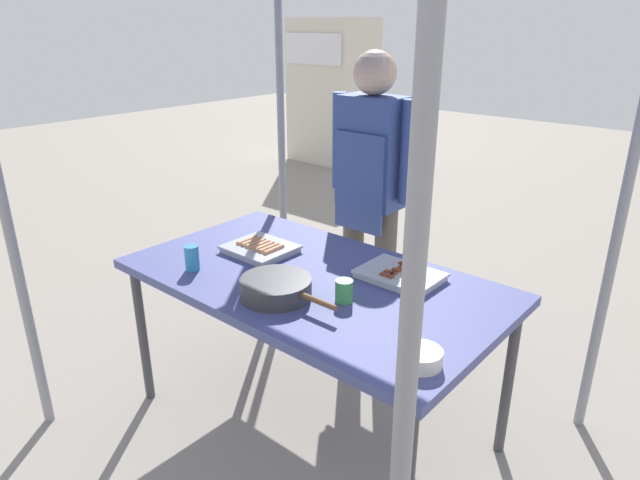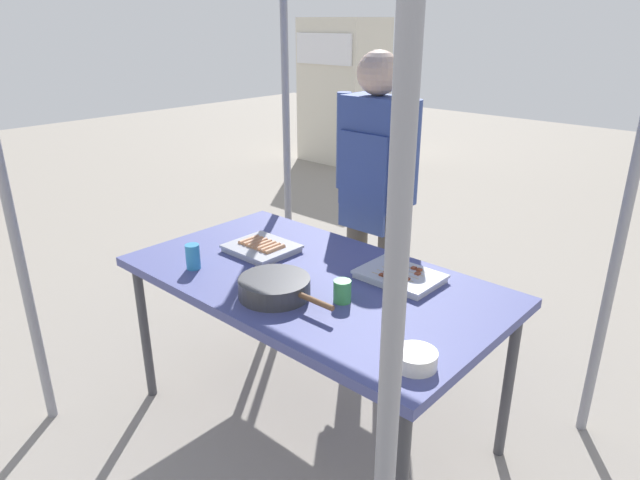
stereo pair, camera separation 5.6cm
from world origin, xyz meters
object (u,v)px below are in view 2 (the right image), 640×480
Objects in this scene: tray_meat_skewers at (400,276)px; drink_cup_by_wok at (193,257)px; condiment_bowl at (415,359)px; neighbor_stall_left at (343,91)px; vendor_woman at (374,180)px; drink_cup_near_edge at (342,291)px; stall_table at (312,288)px; tray_grilled_sausages at (262,248)px; cooking_wok at (275,286)px.

drink_cup_by_wok reaches higher than tray_meat_skewers.
neighbor_stall_left reaches higher than condiment_bowl.
drink_cup_near_edge is at bearing 120.27° from vendor_woman.
neighbor_stall_left is (-3.98, 4.41, 0.12)m from condiment_bowl.
drink_cup_by_wok is at bearing -57.18° from neighbor_stall_left.
condiment_bowl is 5.94m from neighbor_stall_left.
vendor_woman reaches higher than tray_meat_skewers.
stall_table is 0.27m from drink_cup_near_edge.
condiment_bowl is at bearing -16.43° from tray_grilled_sausages.
cooking_wok is at bearing -35.92° from tray_grilled_sausages.
neighbor_stall_left reaches higher than tray_grilled_sausages.
stall_table is 0.25m from cooking_wok.
cooking_wok is 0.25× the size of neighbor_stall_left.
tray_meat_skewers is at bearing 80.03° from drink_cup_near_edge.
drink_cup_near_edge is (0.22, 0.14, 0.00)m from cooking_wok.
vendor_woman is at bearing 80.88° from drink_cup_by_wok.
stall_table is 5.30m from neighbor_stall_left.
vendor_woman reaches higher than cooking_wok.
cooking_wok is 1.06m from vendor_woman.
cooking_wok is at bearing -148.05° from drink_cup_near_edge.
cooking_wok is 0.26m from drink_cup_near_edge.
neighbor_stall_left is at bearing -48.04° from vendor_woman.
drink_cup_near_edge is at bearing 16.23° from drink_cup_by_wok.
drink_cup_by_wok is (-0.73, -0.50, 0.04)m from tray_meat_skewers.
condiment_bowl is 1.12m from drink_cup_by_wok.
neighbor_stall_left reaches higher than tray_meat_skewers.
tray_meat_skewers is 0.20× the size of vendor_woman.
cooking_wok is 0.67m from condiment_bowl.
tray_meat_skewers is 3.00× the size of drink_cup_by_wok.
tray_meat_skewers reaches higher than stall_table.
cooking_wok is at bearing -86.49° from stall_table.
vendor_woman is (-0.28, 1.01, 0.17)m from cooking_wok.
tray_grilled_sausages is at bearing 167.80° from drink_cup_near_edge.
drink_cup_near_edge reaches higher than tray_meat_skewers.
stall_table is at bearing 93.51° from cooking_wok.
stall_table is at bearing 33.05° from drink_cup_by_wok.
drink_cup_near_edge is at bearing -12.20° from tray_grilled_sausages.
drink_cup_by_wok reaches higher than stall_table.
cooking_wok is at bearing 7.14° from drink_cup_by_wok.
stall_table is 11.67× the size of condiment_bowl.
vendor_woman is 0.91× the size of neighbor_stall_left.
drink_cup_near_edge is 0.70m from drink_cup_by_wok.
cooking_wok is (0.37, -0.27, 0.02)m from tray_grilled_sausages.
vendor_woman is (-0.51, 0.87, 0.17)m from drink_cup_near_edge.
stall_table is 0.99× the size of vendor_woman.
tray_grilled_sausages is at bearing -164.69° from tray_meat_skewers.
condiment_bowl is at bearing -21.23° from stall_table.
tray_meat_skewers is 0.81m from vendor_woman.
tray_grilled_sausages is at bearing 144.08° from cooking_wok.
drink_cup_by_wok is (-0.08, -0.33, 0.04)m from tray_grilled_sausages.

